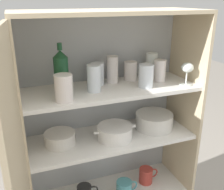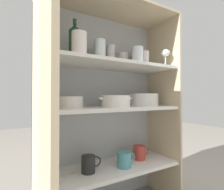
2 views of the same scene
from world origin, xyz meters
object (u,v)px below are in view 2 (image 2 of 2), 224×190
plate_stack_white (143,100)px  wine_bottle (75,42)px  coffee_mug_primary (124,159)px  casserole_dish (116,101)px  mixing_bowl_large (69,102)px

plate_stack_white → wine_bottle: bearing=179.6°
plate_stack_white → coffee_mug_primary: size_ratio=1.63×
wine_bottle → casserole_dish: bearing=-9.2°
mixing_bowl_large → coffee_mug_primary: size_ratio=1.21×
plate_stack_white → coffee_mug_primary: 0.44m
plate_stack_white → casserole_dish: (-0.26, -0.04, -0.01)m
mixing_bowl_large → casserole_dish: (0.29, -0.05, 0.00)m
wine_bottle → mixing_bowl_large: 0.36m
casserole_dish → coffee_mug_primary: 0.38m
mixing_bowl_large → casserole_dish: casserole_dish is taller
wine_bottle → plate_stack_white: (0.52, -0.00, -0.35)m
mixing_bowl_large → casserole_dish: bearing=-8.8°
plate_stack_white → casserole_dish: bearing=-171.7°
casserole_dish → plate_stack_white: bearing=8.3°
plate_stack_white → mixing_bowl_large: plate_stack_white is taller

